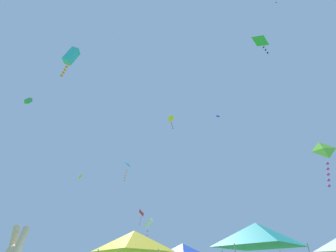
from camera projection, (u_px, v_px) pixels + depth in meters
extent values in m
sphere|color=beige|center=(13.00, 252.00, 4.46)|extent=(0.26, 0.26, 0.26)
cylinder|color=beige|center=(20.00, 244.00, 4.54)|extent=(0.23, 0.43, 0.65)
cylinder|color=beige|center=(13.00, 243.00, 4.71)|extent=(0.29, 0.27, 0.68)
pyramid|color=teal|center=(257.00, 234.00, 11.14)|extent=(3.26, 3.26, 1.04)
pyramid|color=yellow|center=(134.00, 241.00, 12.65)|extent=(3.18, 3.18, 1.02)
pyramid|color=blue|center=(183.00, 251.00, 15.49)|extent=(2.91, 2.91, 0.93)
pyramid|color=yellow|center=(171.00, 118.00, 27.29)|extent=(0.80, 0.93, 0.33)
sphere|color=black|center=(171.00, 122.00, 27.00)|extent=(0.10, 0.10, 0.10)
sphere|color=black|center=(172.00, 124.00, 26.91)|extent=(0.10, 0.10, 0.10)
sphere|color=black|center=(172.00, 125.00, 26.82)|extent=(0.10, 0.10, 0.10)
sphere|color=black|center=(172.00, 127.00, 26.73)|extent=(0.10, 0.10, 0.10)
sphere|color=black|center=(173.00, 128.00, 26.65)|extent=(0.10, 0.10, 0.10)
cube|color=yellow|center=(80.00, 176.00, 35.17)|extent=(0.50, 0.54, 0.65)
cube|color=white|center=(148.00, 223.00, 29.91)|extent=(1.21, 0.85, 1.07)
sphere|color=red|center=(148.00, 231.00, 29.29)|extent=(0.15, 0.15, 0.15)
sphere|color=red|center=(147.00, 235.00, 28.93)|extent=(0.15, 0.15, 0.15)
sphere|color=red|center=(146.00, 240.00, 28.57)|extent=(0.15, 0.15, 0.15)
pyramid|color=#75D138|center=(324.00, 149.00, 10.63)|extent=(0.90, 0.87, 0.89)
sphere|color=#D6389E|center=(327.00, 163.00, 10.33)|extent=(0.12, 0.12, 0.12)
sphere|color=#D6389E|center=(328.00, 169.00, 10.22)|extent=(0.12, 0.12, 0.12)
sphere|color=#D6389E|center=(328.00, 174.00, 10.11)|extent=(0.12, 0.12, 0.12)
sphere|color=#D6389E|center=(329.00, 180.00, 10.01)|extent=(0.12, 0.12, 0.12)
sphere|color=#D6389E|center=(329.00, 186.00, 9.90)|extent=(0.12, 0.12, 0.12)
cone|color=blue|center=(218.00, 116.00, 40.17)|extent=(0.71, 0.46, 0.63)
cube|color=#2DB7CC|center=(71.00, 56.00, 18.15)|extent=(1.07, 0.66, 1.53)
sphere|color=orange|center=(68.00, 64.00, 17.53)|extent=(0.19, 0.19, 0.19)
sphere|color=orange|center=(67.00, 67.00, 17.25)|extent=(0.19, 0.19, 0.19)
sphere|color=orange|center=(65.00, 70.00, 16.97)|extent=(0.19, 0.19, 0.19)
sphere|color=orange|center=(63.00, 73.00, 16.68)|extent=(0.19, 0.19, 0.19)
sphere|color=orange|center=(62.00, 76.00, 16.40)|extent=(0.19, 0.19, 0.19)
cube|color=green|center=(28.00, 101.00, 28.43)|extent=(0.60, 1.08, 1.15)
pyramid|color=red|center=(142.00, 213.00, 34.03)|extent=(0.95, 0.96, 0.93)
sphere|color=#D6389E|center=(141.00, 218.00, 33.64)|extent=(0.12, 0.12, 0.12)
sphere|color=#D6389E|center=(141.00, 219.00, 33.46)|extent=(0.12, 0.12, 0.12)
sphere|color=#D6389E|center=(140.00, 221.00, 33.29)|extent=(0.12, 0.12, 0.12)
sphere|color=#D6389E|center=(140.00, 223.00, 33.11)|extent=(0.12, 0.12, 0.12)
sphere|color=#D6389E|center=(139.00, 225.00, 32.94)|extent=(0.12, 0.12, 0.12)
cone|color=#2DB7CC|center=(128.00, 164.00, 13.89)|extent=(0.73, 0.81, 0.52)
sphere|color=orange|center=(127.00, 170.00, 13.63)|extent=(0.08, 0.08, 0.08)
sphere|color=orange|center=(126.00, 173.00, 13.52)|extent=(0.08, 0.08, 0.08)
sphere|color=orange|center=(125.00, 175.00, 13.40)|extent=(0.08, 0.08, 0.08)
sphere|color=orange|center=(125.00, 178.00, 13.29)|extent=(0.08, 0.08, 0.08)
sphere|color=orange|center=(124.00, 180.00, 13.17)|extent=(0.08, 0.08, 0.08)
sphere|color=black|center=(276.00, 2.00, 24.05)|extent=(0.12, 0.12, 0.12)
pyramid|color=green|center=(261.00, 41.00, 26.80)|extent=(1.63, 1.32, 0.83)
sphere|color=black|center=(264.00, 47.00, 25.96)|extent=(0.19, 0.19, 0.19)
sphere|color=black|center=(266.00, 50.00, 25.50)|extent=(0.19, 0.19, 0.19)
sphere|color=black|center=(268.00, 53.00, 25.04)|extent=(0.19, 0.19, 0.19)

